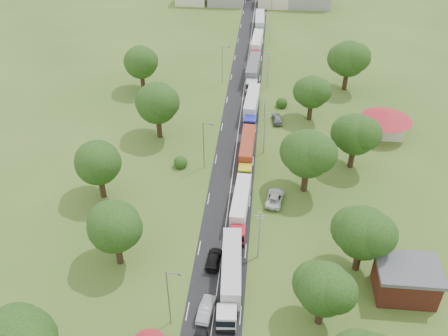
# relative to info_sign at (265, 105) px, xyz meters

# --- Properties ---
(ground) EXTENTS (260.00, 260.00, 0.00)m
(ground) POSITION_rel_info_sign_xyz_m (-5.20, -35.00, -3.00)
(ground) COLOR #36541C
(ground) RESTS_ON ground
(road) EXTENTS (8.00, 200.00, 0.04)m
(road) POSITION_rel_info_sign_xyz_m (-5.20, -15.00, -3.00)
(road) COLOR black
(road) RESTS_ON ground
(info_sign) EXTENTS (0.12, 3.10, 4.10)m
(info_sign) POSITION_rel_info_sign_xyz_m (0.00, 0.00, 0.00)
(info_sign) COLOR slate
(info_sign) RESTS_ON ground
(pole_1) EXTENTS (1.60, 0.24, 9.00)m
(pole_1) POSITION_rel_info_sign_xyz_m (0.30, -42.00, 1.68)
(pole_1) COLOR gray
(pole_1) RESTS_ON ground
(pole_2) EXTENTS (1.60, 0.24, 9.00)m
(pole_2) POSITION_rel_info_sign_xyz_m (0.30, -14.00, 1.68)
(pole_2) COLOR gray
(pole_2) RESTS_ON ground
(pole_3) EXTENTS (1.60, 0.24, 9.00)m
(pole_3) POSITION_rel_info_sign_xyz_m (0.30, 14.00, 1.68)
(pole_3) COLOR gray
(pole_3) RESTS_ON ground
(pole_4) EXTENTS (1.60, 0.24, 9.00)m
(pole_4) POSITION_rel_info_sign_xyz_m (0.30, 42.00, 1.68)
(pole_4) COLOR gray
(pole_4) RESTS_ON ground
(lamp_0) EXTENTS (2.03, 0.22, 10.00)m
(lamp_0) POSITION_rel_info_sign_xyz_m (-10.55, -55.00, 2.55)
(lamp_0) COLOR slate
(lamp_0) RESTS_ON ground
(lamp_1) EXTENTS (2.03, 0.22, 10.00)m
(lamp_1) POSITION_rel_info_sign_xyz_m (-10.55, -20.00, 2.55)
(lamp_1) COLOR slate
(lamp_1) RESTS_ON ground
(lamp_2) EXTENTS (2.03, 0.22, 10.00)m
(lamp_2) POSITION_rel_info_sign_xyz_m (-10.55, 15.00, 2.55)
(lamp_2) COLOR slate
(lamp_2) RESTS_ON ground
(tree_2) EXTENTS (8.00, 8.00, 10.10)m
(tree_2) POSITION_rel_info_sign_xyz_m (8.79, -52.86, 3.59)
(tree_2) COLOR #382616
(tree_2) RESTS_ON ground
(tree_3) EXTENTS (8.80, 8.80, 11.07)m
(tree_3) POSITION_rel_info_sign_xyz_m (14.79, -42.84, 4.22)
(tree_3) COLOR #382616
(tree_3) RESTS_ON ground
(tree_4) EXTENTS (9.60, 9.60, 12.05)m
(tree_4) POSITION_rel_info_sign_xyz_m (7.79, -24.83, 4.85)
(tree_4) COLOR #382616
(tree_4) RESTS_ON ground
(tree_5) EXTENTS (8.80, 8.80, 11.07)m
(tree_5) POSITION_rel_info_sign_xyz_m (16.79, -16.84, 4.22)
(tree_5) COLOR #382616
(tree_5) RESTS_ON ground
(tree_6) EXTENTS (8.00, 8.00, 10.10)m
(tree_6) POSITION_rel_info_sign_xyz_m (9.79, 0.14, 3.59)
(tree_6) COLOR #382616
(tree_6) RESTS_ON ground
(tree_7) EXTENTS (9.60, 9.60, 12.05)m
(tree_7) POSITION_rel_info_sign_xyz_m (18.79, 15.17, 4.85)
(tree_7) COLOR #382616
(tree_7) RESTS_ON ground
(tree_10) EXTENTS (8.80, 8.80, 11.07)m
(tree_10) POSITION_rel_info_sign_xyz_m (-20.21, -44.84, 4.22)
(tree_10) COLOR #382616
(tree_10) RESTS_ON ground
(tree_11) EXTENTS (8.80, 8.80, 11.07)m
(tree_11) POSITION_rel_info_sign_xyz_m (-27.21, -29.84, 4.22)
(tree_11) COLOR #382616
(tree_11) RESTS_ON ground
(tree_12) EXTENTS (9.60, 9.60, 12.05)m
(tree_12) POSITION_rel_info_sign_xyz_m (-21.21, -9.83, 4.85)
(tree_12) COLOR #382616
(tree_12) RESTS_ON ground
(tree_13) EXTENTS (8.80, 8.80, 11.07)m
(tree_13) POSITION_rel_info_sign_xyz_m (-29.21, 10.16, 4.22)
(tree_13) COLOR #382616
(tree_13) RESTS_ON ground
(house_brick) EXTENTS (8.60, 6.60, 5.20)m
(house_brick) POSITION_rel_info_sign_xyz_m (20.80, -47.00, -0.35)
(house_brick) COLOR maroon
(house_brick) RESTS_ON ground
(house_cream) EXTENTS (10.08, 10.08, 5.80)m
(house_cream) POSITION_rel_info_sign_xyz_m (24.80, -5.00, 0.64)
(house_cream) COLOR beige
(house_cream) RESTS_ON ground
(truck_0) EXTENTS (3.48, 15.78, 4.36)m
(truck_0) POSITION_rel_info_sign_xyz_m (-3.32, -48.07, -0.69)
(truck_0) COLOR silver
(truck_0) RESTS_ON ground
(truck_1) EXTENTS (2.93, 14.22, 3.93)m
(truck_1) POSITION_rel_info_sign_xyz_m (-3.01, -33.05, -0.92)
(truck_1) COLOR #B41424
(truck_1) RESTS_ON ground
(truck_2) EXTENTS (2.59, 14.30, 3.96)m
(truck_2) POSITION_rel_info_sign_xyz_m (-2.87, -16.60, -0.90)
(truck_2) COLOR gold
(truck_2) RESTS_ON ground
(truck_3) EXTENTS (3.22, 15.04, 4.16)m
(truck_3) POSITION_rel_info_sign_xyz_m (-2.85, 0.79, -0.80)
(truck_3) COLOR #1C25A8
(truck_3) RESTS_ON ground
(truck_4) EXTENTS (3.31, 15.81, 4.37)m
(truck_4) POSITION_rel_info_sign_xyz_m (-3.39, 18.01, -0.68)
(truck_4) COLOR silver
(truck_4) RESTS_ON ground
(truck_5) EXTENTS (3.08, 14.74, 4.07)m
(truck_5) POSITION_rel_info_sign_xyz_m (-3.13, 35.27, -0.84)
(truck_5) COLOR maroon
(truck_5) RESTS_ON ground
(truck_6) EXTENTS (3.00, 15.33, 4.24)m
(truck_6) POSITION_rel_info_sign_xyz_m (-2.96, 51.57, -0.75)
(truck_6) COLOR #2C702A
(truck_6) RESTS_ON ground
(car_lane_mid) EXTENTS (2.34, 5.20, 1.65)m
(car_lane_mid) POSITION_rel_info_sign_xyz_m (-6.20, -53.00, -2.17)
(car_lane_mid) COLOR #A5A8AD
(car_lane_mid) RESTS_ON ground
(car_lane_rear) EXTENTS (2.39, 5.19, 1.47)m
(car_lane_rear) POSITION_rel_info_sign_xyz_m (-6.20, -43.77, -2.27)
(car_lane_rear) COLOR black
(car_lane_rear) RESTS_ON ground
(car_verge_near) EXTENTS (3.55, 6.19, 1.63)m
(car_verge_near) POSITION_rel_info_sign_xyz_m (2.66, -28.69, -2.19)
(car_verge_near) COLOR silver
(car_verge_near) RESTS_ON ground
(car_verge_far) EXTENTS (2.52, 4.93, 1.61)m
(car_verge_far) POSITION_rel_info_sign_xyz_m (2.80, -1.78, -2.20)
(car_verge_far) COLOR slate
(car_verge_far) RESTS_ON ground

